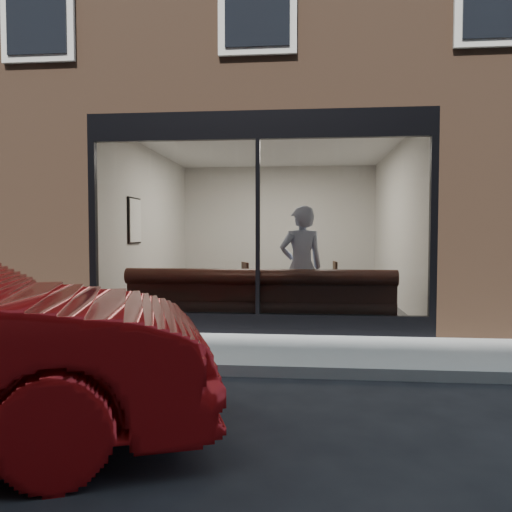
# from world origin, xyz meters

# --- Properties ---
(ground) EXTENTS (120.00, 120.00, 0.00)m
(ground) POSITION_xyz_m (0.00, 0.00, 0.00)
(ground) COLOR black
(ground) RESTS_ON ground
(sidewalk_near) EXTENTS (40.00, 2.00, 0.01)m
(sidewalk_near) POSITION_xyz_m (0.00, 1.00, 0.01)
(sidewalk_near) COLOR gray
(sidewalk_near) RESTS_ON ground
(kerb_near) EXTENTS (40.00, 0.10, 0.12)m
(kerb_near) POSITION_xyz_m (0.00, -0.05, 0.06)
(kerb_near) COLOR gray
(kerb_near) RESTS_ON ground
(host_building_pier_left) EXTENTS (2.50, 12.00, 3.20)m
(host_building_pier_left) POSITION_xyz_m (-3.75, 8.00, 1.60)
(host_building_pier_left) COLOR brown
(host_building_pier_left) RESTS_ON ground
(host_building_pier_right) EXTENTS (2.50, 12.00, 3.20)m
(host_building_pier_right) POSITION_xyz_m (3.75, 8.00, 1.60)
(host_building_pier_right) COLOR brown
(host_building_pier_right) RESTS_ON ground
(host_building_backfill) EXTENTS (5.00, 6.00, 3.20)m
(host_building_backfill) POSITION_xyz_m (0.00, 11.00, 1.60)
(host_building_backfill) COLOR brown
(host_building_backfill) RESTS_ON ground
(cafe_floor) EXTENTS (6.00, 6.00, 0.00)m
(cafe_floor) POSITION_xyz_m (0.00, 5.00, 0.02)
(cafe_floor) COLOR #2D2D30
(cafe_floor) RESTS_ON ground
(cafe_ceiling) EXTENTS (6.00, 6.00, 0.00)m
(cafe_ceiling) POSITION_xyz_m (0.00, 5.00, 3.19)
(cafe_ceiling) COLOR white
(cafe_ceiling) RESTS_ON host_building_upper
(cafe_wall_back) EXTENTS (5.00, 0.00, 5.00)m
(cafe_wall_back) POSITION_xyz_m (0.00, 7.99, 1.60)
(cafe_wall_back) COLOR beige
(cafe_wall_back) RESTS_ON ground
(cafe_wall_left) EXTENTS (0.00, 6.00, 6.00)m
(cafe_wall_left) POSITION_xyz_m (-2.49, 5.00, 1.60)
(cafe_wall_left) COLOR beige
(cafe_wall_left) RESTS_ON ground
(cafe_wall_right) EXTENTS (0.00, 6.00, 6.00)m
(cafe_wall_right) POSITION_xyz_m (2.49, 5.00, 1.60)
(cafe_wall_right) COLOR beige
(cafe_wall_right) RESTS_ON ground
(storefront_kick) EXTENTS (5.00, 0.10, 0.30)m
(storefront_kick) POSITION_xyz_m (0.00, 2.05, 0.15)
(storefront_kick) COLOR black
(storefront_kick) RESTS_ON ground
(storefront_header) EXTENTS (5.00, 0.10, 0.40)m
(storefront_header) POSITION_xyz_m (0.00, 2.05, 3.00)
(storefront_header) COLOR black
(storefront_header) RESTS_ON host_building_upper
(storefront_mullion) EXTENTS (0.06, 0.10, 2.50)m
(storefront_mullion) POSITION_xyz_m (0.00, 2.05, 1.55)
(storefront_mullion) COLOR black
(storefront_mullion) RESTS_ON storefront_kick
(storefront_glass) EXTENTS (4.80, 0.00, 4.80)m
(storefront_glass) POSITION_xyz_m (0.00, 2.02, 1.55)
(storefront_glass) COLOR white
(storefront_glass) RESTS_ON storefront_kick
(banquette) EXTENTS (4.00, 0.55, 0.45)m
(banquette) POSITION_xyz_m (0.00, 2.45, 0.23)
(banquette) COLOR #321712
(banquette) RESTS_ON cafe_floor
(person) EXTENTS (0.79, 0.64, 1.88)m
(person) POSITION_xyz_m (0.62, 2.63, 0.94)
(person) COLOR #ABBADE
(person) RESTS_ON cafe_floor
(cafe_table_left) EXTENTS (0.62, 0.62, 0.04)m
(cafe_table_left) POSITION_xyz_m (-0.77, 3.04, 0.74)
(cafe_table_left) COLOR black
(cafe_table_left) RESTS_ON cafe_floor
(cafe_table_right) EXTENTS (0.76, 0.76, 0.04)m
(cafe_table_right) POSITION_xyz_m (1.49, 3.00, 0.74)
(cafe_table_right) COLOR black
(cafe_table_right) RESTS_ON cafe_floor
(cafe_chair_left) EXTENTS (0.48, 0.48, 0.04)m
(cafe_chair_left) POSITION_xyz_m (-0.55, 3.55, 0.24)
(cafe_chair_left) COLOR black
(cafe_chair_left) RESTS_ON cafe_floor
(cafe_chair_right) EXTENTS (0.39, 0.39, 0.04)m
(cafe_chair_right) POSITION_xyz_m (1.03, 3.96, 0.24)
(cafe_chair_right) COLOR black
(cafe_chair_right) RESTS_ON cafe_floor
(wall_poster) EXTENTS (0.02, 0.59, 0.79)m
(wall_poster) POSITION_xyz_m (-2.45, 3.91, 1.69)
(wall_poster) COLOR white
(wall_poster) RESTS_ON cafe_wall_left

